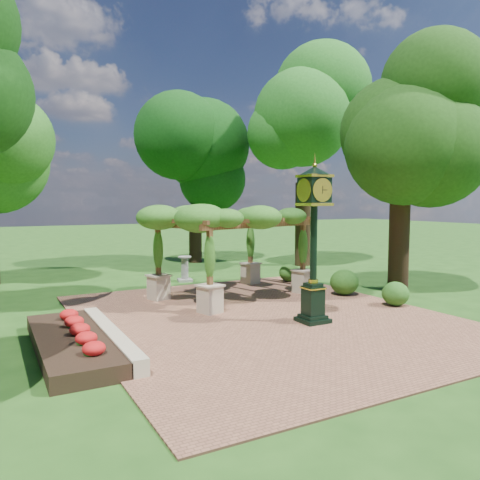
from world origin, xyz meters
name	(u,v)px	position (x,y,z in m)	size (l,w,h in m)	color
ground	(283,326)	(0.00, 0.00, 0.00)	(120.00, 120.00, 0.00)	#1E4714
brick_plaza	(264,317)	(0.00, 1.00, 0.02)	(10.00, 12.00, 0.04)	brown
border_wall	(111,337)	(-4.60, 0.50, 0.20)	(0.35, 5.00, 0.40)	#C6B793
flower_bed	(71,343)	(-5.50, 0.50, 0.18)	(1.50, 5.00, 0.36)	red
pedestal_clock	(314,229)	(0.88, -0.18, 2.66)	(0.88, 0.88, 4.45)	black
pergola	(233,221)	(0.62, 4.14, 2.73)	(5.96, 4.59, 3.32)	#BFAC8E
sundial	(185,270)	(0.31, 8.04, 0.48)	(0.71, 0.71, 1.09)	gray
shrub_front	(396,294)	(4.52, 0.20, 0.43)	(0.87, 0.87, 0.78)	#245518
shrub_mid	(344,282)	(4.26, 2.39, 0.50)	(1.03, 1.03, 0.93)	#234F16
shrub_back	(289,273)	(4.11, 5.71, 0.41)	(0.83, 0.83, 0.75)	#2A5A1A
tree_north	(195,161)	(3.22, 13.71, 5.68)	(4.61, 4.61, 8.28)	black
tree_east_far	(304,118)	(7.77, 9.78, 7.82)	(4.61, 4.61, 11.43)	#322213
tree_east_near	(402,121)	(6.95, 2.36, 6.47)	(4.70, 4.70, 9.45)	#372116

